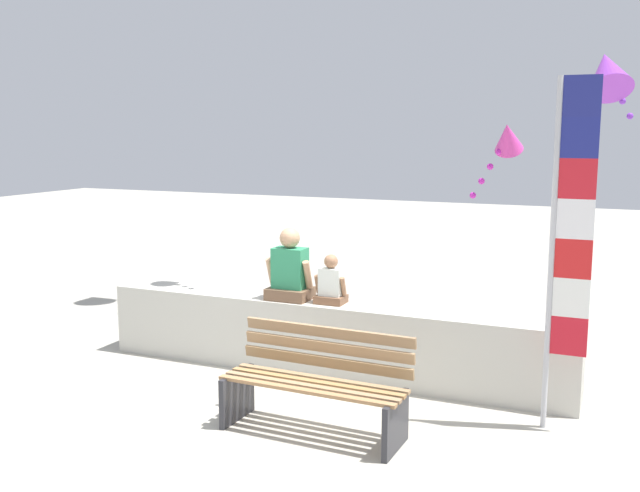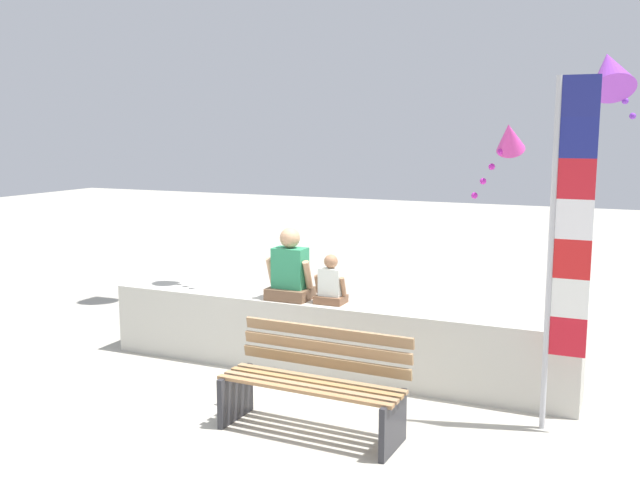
# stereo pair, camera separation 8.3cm
# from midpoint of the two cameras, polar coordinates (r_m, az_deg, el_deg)

# --- Properties ---
(ground_plane) EXTENTS (40.00, 40.00, 0.00)m
(ground_plane) POSITION_cam_midpoint_polar(r_m,az_deg,el_deg) (7.11, -2.94, -12.41)
(ground_plane) COLOR #ADA89A
(seawall_ledge) EXTENTS (5.19, 0.52, 0.79)m
(seawall_ledge) POSITION_cam_midpoint_polar(r_m,az_deg,el_deg) (7.86, 0.36, -7.23)
(seawall_ledge) COLOR beige
(seawall_ledge) RESTS_ON ground
(park_bench) EXTENTS (1.65, 0.66, 0.88)m
(park_bench) POSITION_cam_midpoint_polar(r_m,az_deg,el_deg) (6.40, -0.66, -10.88)
(park_bench) COLOR #A7794F
(park_bench) RESTS_ON ground
(person_adult) EXTENTS (0.51, 0.37, 0.78)m
(person_adult) POSITION_cam_midpoint_polar(r_m,az_deg,el_deg) (7.83, -2.68, -2.02)
(person_adult) COLOR brown
(person_adult) RESTS_ON seawall_ledge
(person_child) EXTENTS (0.34, 0.25, 0.52)m
(person_child) POSITION_cam_midpoint_polar(r_m,az_deg,el_deg) (7.66, 0.55, -3.03)
(person_child) COLOR brown
(person_child) RESTS_ON seawall_ledge
(flag_banner) EXTENTS (0.35, 0.05, 3.05)m
(flag_banner) POSITION_cam_midpoint_polar(r_m,az_deg,el_deg) (6.44, 18.42, 0.84)
(flag_banner) COLOR #B7B7BC
(flag_banner) RESTS_ON ground
(kite_purple) EXTENTS (0.75, 0.90, 0.97)m
(kite_purple) POSITION_cam_midpoint_polar(r_m,az_deg,el_deg) (9.71, 21.47, 12.67)
(kite_purple) COLOR purple
(kite_magenta) EXTENTS (0.61, 0.50, 1.01)m
(kite_magenta) POSITION_cam_midpoint_polar(r_m,az_deg,el_deg) (9.11, 14.24, 8.19)
(kite_magenta) COLOR #DB3D9E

